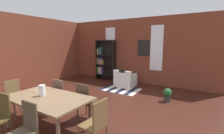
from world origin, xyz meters
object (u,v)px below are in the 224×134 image
Objects in this scene: dining_table at (47,100)px; vase_on_table at (42,90)px; bookshelf_tall at (104,60)px; dining_chair_head_right at (96,123)px; dining_chair_far_left at (62,94)px; potted_plant_by_shelf at (167,94)px; armchair_white at (125,80)px; dining_chair_near_right at (24,129)px; dining_chair_head_left at (15,97)px; dining_chair_far_right at (86,100)px.

dining_table is 7.70× the size of vase_on_table.
bookshelf_tall is at bearing 107.62° from vase_on_table.
vase_on_table is 1.52m from dining_chair_head_right.
dining_chair_far_left is 2.16× the size of potted_plant_by_shelf.
dining_chair_near_right is at bearing -84.02° from armchair_white.
dining_chair_head_right is 1.00× the size of dining_chair_far_left.
vase_on_table is 3.80m from potted_plant_by_shelf.
dining_table is at bearing -70.68° from bookshelf_tall.
dining_chair_far_left is 3.33m from potted_plant_by_shelf.
dining_chair_head_left and dining_chair_far_right have the same top height.
dining_chair_far_left is at bearing -135.16° from potted_plant_by_shelf.
dining_chair_far_left and dining_chair_near_right have the same top height.
dining_chair_near_right is (0.85, -1.54, 0.00)m from dining_chair_far_left.
dining_chair_head_right is at bearing -40.89° from dining_chair_far_right.
dining_chair_far_left is (-0.27, 0.77, -0.36)m from vase_on_table.
dining_chair_head_right and dining_chair_near_right have the same top height.
dining_chair_far_right is 4.51m from bookshelf_tall.
dining_chair_head_left is at bearing -107.25° from armchair_white.
dining_chair_far_left is 1.00× the size of dining_chair_far_right.
dining_chair_far_left is 0.46× the size of bookshelf_tall.
vase_on_table reaches higher than dining_chair_far_left.
dining_chair_head_left is (-1.17, -0.00, -0.36)m from vase_on_table.
dining_chair_head_left is 1.00× the size of dining_chair_near_right.
dining_chair_far_left is at bearing 119.12° from dining_table.
vase_on_table is 4.96m from bookshelf_tall.
armchair_white is at bearing -24.13° from bookshelf_tall.
dining_table is 5.02m from bookshelf_tall.
armchair_white is 1.85× the size of potted_plant_by_shelf.
dining_table is 1.33m from dining_chair_head_right.
dining_chair_near_right is (-0.90, -0.76, 0.00)m from dining_chair_head_right.
armchair_white is (-0.08, 4.02, -0.40)m from dining_table.
bookshelf_tall is (-1.50, 4.73, 0.14)m from vase_on_table.
vase_on_table is at bearing -180.00° from dining_table.
dining_table is at bearing 0.07° from dining_chair_head_left.
vase_on_table is 0.56× the size of potted_plant_by_shelf.
dining_chair_near_right is 1.00× the size of dining_chair_far_right.
dining_chair_head_left is at bearing -179.92° from vase_on_table.
potted_plant_by_shelf is at bearing 58.21° from dining_table.
vase_on_table is 1.03m from dining_chair_far_right.
bookshelf_tall is at bearing 110.76° from dining_chair_near_right.
vase_on_table is at bearing -123.81° from potted_plant_by_shelf.
armchair_white is (1.25, 4.02, -0.23)m from dining_chair_head_left.
dining_chair_head_right reaches higher than armchair_white.
dining_table is 0.25m from vase_on_table.
potted_plant_by_shelf is (3.58, -1.62, -0.78)m from bookshelf_tall.
bookshelf_tall reaches higher than dining_chair_head_left.
armchair_white is (-0.50, 4.79, -0.23)m from dining_chair_near_right.
dining_chair_near_right is at bearing -60.93° from dining_chair_far_left.
dining_chair_head_left is 0.46× the size of bookshelf_tall.
dining_chair_near_right is 0.46× the size of bookshelf_tall.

